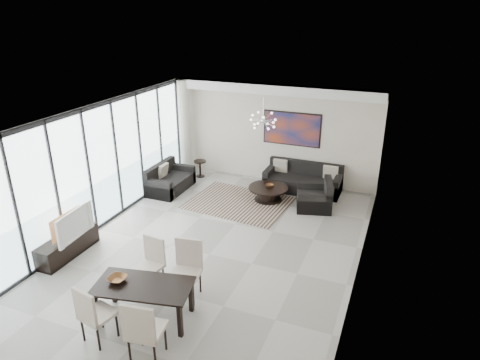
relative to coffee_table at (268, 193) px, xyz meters
The scene contains 20 objects.
room_shell 3.32m from the coffee_table, 86.83° to the right, with size 6.00×9.00×2.90m.
window_wall 4.57m from the coffee_table, 135.68° to the right, with size 0.37×8.95×2.90m.
soffit 2.85m from the coffee_table, 103.38° to the left, with size 5.98×0.40×0.26m, color white.
painting 2.02m from the coffee_table, 81.52° to the left, with size 1.68×0.04×0.98m, color #A63C17.
chandelier 2.21m from the coffee_table, 89.18° to the right, with size 0.66×0.66×0.71m.
rug 0.83m from the coffee_table, 144.16° to the right, with size 2.58×1.99×0.01m, color black.
coffee_table is the anchor object (origin of this frame).
bowl_coffee 0.20m from the coffee_table, 37.24° to the left, with size 0.24×0.24×0.08m, color brown.
sofa_main 1.22m from the coffee_table, 54.49° to the left, with size 2.14×0.87×0.78m.
loveseat 2.87m from the coffee_table, behind, with size 0.84×1.50×0.75m.
armchair 1.30m from the coffee_table, ahead, with size 1.08×1.12×0.77m.
side_table 2.61m from the coffee_table, 161.36° to the left, with size 0.37×0.37×0.52m.
tv_console 5.19m from the coffee_table, 126.01° to the right, with size 0.41×1.47×0.46m, color black.
television 5.11m from the coffee_table, 124.71° to the right, with size 1.08×0.14×0.62m, color gray.
dining_table 5.30m from the coffee_table, 94.67° to the right, with size 1.73×1.11×0.67m.
dining_chair_sw 6.11m from the coffee_table, 97.93° to the right, with size 0.56×0.56×1.02m.
dining_chair_se 6.12m from the coffee_table, 88.97° to the right, with size 0.57×0.57×1.10m.
dining_chair_nw 4.54m from the coffee_table, 100.17° to the right, with size 0.52×0.52×1.01m.
dining_chair_ne 4.44m from the coffee_table, 90.90° to the right, with size 0.57×0.57×1.09m.
bowl_dining 5.43m from the coffee_table, 99.52° to the right, with size 0.31×0.31×0.08m, color brown.
Camera 1 is at (3.50, -7.01, 4.94)m, focal length 32.00 mm.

